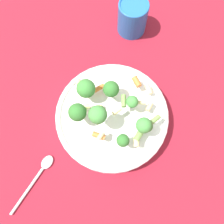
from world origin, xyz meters
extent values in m
plane|color=maroon|center=(0.00, 0.00, 0.00)|extent=(3.00, 3.00, 0.00)
cylinder|color=white|center=(0.00, 0.00, 0.02)|extent=(0.28, 0.28, 0.05)
torus|color=white|center=(0.00, 0.00, 0.05)|extent=(0.28, 0.28, 0.01)
cylinder|color=#8CB766|center=(-0.04, 0.08, 0.06)|extent=(0.01, 0.01, 0.01)
sphere|color=#3D8438|center=(-0.04, 0.08, 0.08)|extent=(0.03, 0.03, 0.03)
cylinder|color=#8CB766|center=(0.03, 0.07, 0.08)|extent=(0.01, 0.01, 0.01)
sphere|color=#33722D|center=(0.03, 0.07, 0.10)|extent=(0.03, 0.03, 0.03)
cylinder|color=#8CB766|center=(-0.05, 0.02, 0.08)|extent=(0.01, 0.01, 0.01)
sphere|color=#479342|center=(-0.05, 0.02, 0.10)|extent=(0.03, 0.03, 0.03)
cylinder|color=#8CB766|center=(-0.03, 0.07, 0.08)|extent=(0.01, 0.01, 0.02)
sphere|color=#479342|center=(-0.03, 0.07, 0.10)|extent=(0.04, 0.04, 0.04)
cylinder|color=#8CB766|center=(0.02, -0.07, 0.07)|extent=(0.02, 0.02, 0.02)
sphere|color=#3D8438|center=(0.02, -0.07, 0.10)|extent=(0.04, 0.04, 0.04)
cylinder|color=#8CB766|center=(-0.03, -0.04, 0.07)|extent=(0.01, 0.01, 0.02)
sphere|color=#33722D|center=(-0.03, -0.04, 0.10)|extent=(0.04, 0.04, 0.04)
cylinder|color=#8CB766|center=(-0.05, 0.01, 0.07)|extent=(0.01, 0.01, 0.01)
sphere|color=#479342|center=(-0.05, 0.01, 0.09)|extent=(0.03, 0.03, 0.03)
cylinder|color=#8CB766|center=(0.04, 0.00, 0.09)|extent=(0.01, 0.01, 0.02)
sphere|color=#479342|center=(0.04, 0.00, 0.12)|extent=(0.04, 0.04, 0.04)
cylinder|color=#8CB766|center=(0.07, -0.03, 0.08)|extent=(0.01, 0.01, 0.02)
sphere|color=#33722D|center=(0.07, -0.03, 0.11)|extent=(0.04, 0.04, 0.04)
cylinder|color=#729E4C|center=(-0.01, 0.08, 0.08)|extent=(0.03, 0.02, 0.01)
cylinder|color=beige|center=(0.06, 0.03, 0.08)|extent=(0.02, 0.02, 0.01)
cylinder|color=beige|center=(-0.08, 0.04, 0.07)|extent=(0.02, 0.02, 0.01)
cylinder|color=#729E4C|center=(0.05, -0.04, 0.07)|extent=(0.03, 0.02, 0.01)
cylinder|color=#729E4C|center=(-0.03, 0.00, 0.09)|extent=(0.03, 0.03, 0.01)
cylinder|color=beige|center=(-0.07, 0.03, 0.08)|extent=(0.02, 0.02, 0.01)
cylinder|color=beige|center=(0.04, -0.05, 0.07)|extent=(0.02, 0.02, 0.01)
cylinder|color=beige|center=(0.02, -0.03, 0.06)|extent=(0.02, 0.02, 0.01)
cylinder|color=#729E4C|center=(-0.06, 0.08, 0.09)|extent=(0.03, 0.01, 0.01)
cylinder|color=beige|center=(-0.11, 0.01, 0.07)|extent=(0.02, 0.03, 0.01)
cylinder|color=orange|center=(-0.01, -0.07, 0.07)|extent=(0.03, 0.01, 0.01)
cylinder|color=beige|center=(0.00, 0.09, 0.08)|extent=(0.02, 0.03, 0.01)
cylinder|color=beige|center=(-0.01, 0.01, 0.09)|extent=(0.02, 0.01, 0.01)
cylinder|color=orange|center=(0.06, 0.03, 0.07)|extent=(0.03, 0.03, 0.01)
cylinder|color=orange|center=(-0.09, -0.02, 0.08)|extent=(0.02, 0.03, 0.01)
cylinder|color=beige|center=(0.02, -0.10, 0.08)|extent=(0.02, 0.03, 0.01)
cylinder|color=#2366B2|center=(-0.22, -0.20, 0.05)|extent=(0.08, 0.08, 0.09)
torus|color=#2366B2|center=(-0.22, -0.20, 0.09)|extent=(0.08, 0.08, 0.01)
cylinder|color=silver|center=(0.27, 0.02, 0.01)|extent=(0.12, 0.05, 0.01)
ellipsoid|color=silver|center=(0.20, -0.01, 0.01)|extent=(0.04, 0.04, 0.01)
camera|label=1|loc=(0.09, 0.13, 0.56)|focal=35.00mm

